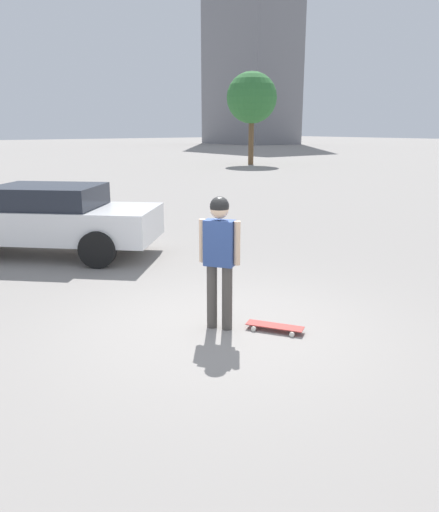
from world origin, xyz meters
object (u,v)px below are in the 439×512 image
Objects in this scene: person at (219,250)px; skateboard at (275,326)px; traffic_cone at (112,232)px; car_parked_near at (45,218)px.

person reaches higher than skateboard.
car_parked_near is at bearing 173.30° from traffic_cone.
skateboard is at bearing 143.70° from car_parked_near.
car_parked_near reaches higher than skateboard.
car_parked_near is (-1.08, 5.91, 0.72)m from skateboard.
skateboard is 6.05m from car_parked_near.
skateboard is 5.76m from traffic_cone.
person is 5.35m from traffic_cone.
skateboard is (0.53, -0.52, -1.02)m from person.
skateboard is at bearing 11.29° from person.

